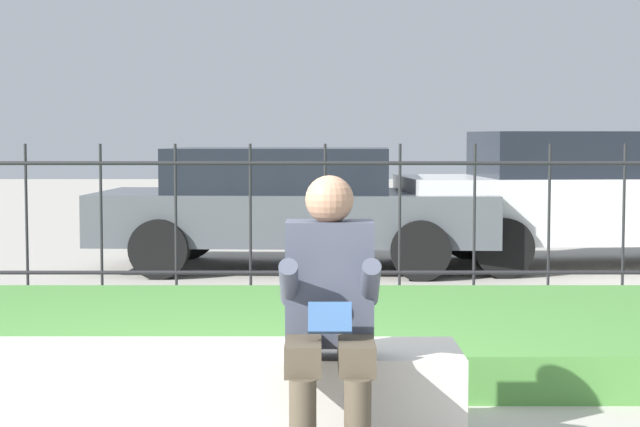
{
  "coord_description": "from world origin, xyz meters",
  "views": [
    {
      "loc": [
        0.58,
        -4.82,
        1.42
      ],
      "look_at": [
        0.58,
        3.18,
        0.84
      ],
      "focal_mm": 60.0,
      "sensor_mm": 36.0,
      "label": 1
    }
  ],
  "objects_px": {
    "car_parked_right": "(606,196)",
    "car_parked_center": "(292,204)",
    "stone_bench": "(175,402)",
    "person_seated_reader": "(330,309)"
  },
  "relations": [
    {
      "from": "car_parked_right",
      "to": "car_parked_center",
      "type": "relative_size",
      "value": 1.09
    },
    {
      "from": "person_seated_reader",
      "to": "car_parked_center",
      "type": "distance_m",
      "value": 6.85
    },
    {
      "from": "stone_bench",
      "to": "car_parked_right",
      "type": "relative_size",
      "value": 0.57
    },
    {
      "from": "person_seated_reader",
      "to": "car_parked_center",
      "type": "height_order",
      "value": "car_parked_center"
    },
    {
      "from": "car_parked_center",
      "to": "car_parked_right",
      "type": "bearing_deg",
      "value": 6.66
    },
    {
      "from": "stone_bench",
      "to": "car_parked_center",
      "type": "relative_size",
      "value": 0.62
    },
    {
      "from": "person_seated_reader",
      "to": "car_parked_right",
      "type": "bearing_deg",
      "value": 66.55
    },
    {
      "from": "stone_bench",
      "to": "car_parked_right",
      "type": "distance_m",
      "value": 7.75
    },
    {
      "from": "stone_bench",
      "to": "car_parked_center",
      "type": "distance_m",
      "value": 6.55
    },
    {
      "from": "car_parked_right",
      "to": "car_parked_center",
      "type": "height_order",
      "value": "car_parked_right"
    }
  ]
}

